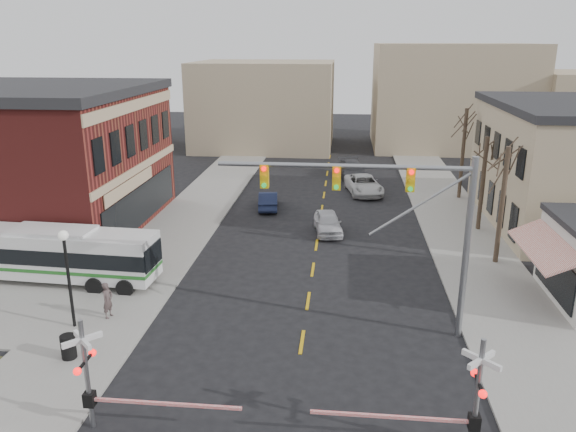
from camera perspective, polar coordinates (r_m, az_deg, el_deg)
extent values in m
plane|color=black|center=(23.05, 1.03, -15.17)|extent=(160.00, 160.00, 0.00)
cube|color=gray|center=(42.70, -9.49, 0.40)|extent=(5.00, 60.00, 0.12)
cube|color=gray|center=(42.00, 16.41, -0.38)|extent=(5.00, 60.00, 0.12)
cube|color=tan|center=(38.70, -14.85, 4.77)|extent=(0.10, 15.00, 0.50)
cube|color=tan|center=(38.05, -15.33, 10.79)|extent=(0.10, 15.00, 0.70)
cube|color=black|center=(39.30, -14.56, 1.21)|extent=(0.08, 13.00, 2.60)
cube|color=red|center=(29.60, 24.47, -2.74)|extent=(1.68, 6.00, 0.87)
cylinder|color=#382B21|center=(33.80, 20.90, 0.97)|extent=(0.28, 0.28, 6.75)
cylinder|color=#382B21|center=(39.55, 19.15, 3.11)|extent=(0.28, 0.28, 6.30)
cylinder|color=#382B21|center=(47.13, 17.33, 6.04)|extent=(0.28, 0.28, 7.20)
cube|color=silver|center=(32.23, -22.66, -3.49)|extent=(11.09, 2.95, 2.39)
cube|color=black|center=(32.19, -22.69, -3.26)|extent=(11.13, 2.99, 0.82)
cube|color=#226822|center=(32.44, -22.54, -4.47)|extent=(11.13, 2.99, 0.18)
cylinder|color=black|center=(32.65, -22.42, -5.44)|extent=(1.04, 2.42, 0.92)
cylinder|color=gray|center=(24.68, 17.66, -3.37)|extent=(0.28, 0.28, 8.00)
cylinder|color=gray|center=(23.13, 5.69, 5.07)|extent=(10.44, 0.20, 0.20)
cube|color=gold|center=(23.40, 12.33, 3.64)|extent=(0.35, 0.30, 1.00)
cube|color=gold|center=(23.24, 4.96, 3.89)|extent=(0.35, 0.30, 1.00)
cube|color=gold|center=(23.47, -2.40, 4.07)|extent=(0.35, 0.30, 1.00)
cylinder|color=gray|center=(20.08, -19.77, -14.98)|extent=(0.16, 0.16, 4.00)
cube|color=silver|center=(19.44, -20.16, -11.73)|extent=(1.00, 1.00, 0.18)
cube|color=silver|center=(19.44, -20.16, -11.73)|extent=(1.00, 1.00, 0.18)
sphere|color=#FF0C0C|center=(19.41, -20.62, -14.56)|extent=(0.26, 0.26, 0.26)
sphere|color=#FF0C0C|center=(20.25, -19.25, -12.99)|extent=(0.26, 0.26, 0.26)
cube|color=black|center=(20.57, -19.50, -17.11)|extent=(0.35, 0.35, 0.50)
cube|color=#FF0C0C|center=(19.69, -12.27, -18.14)|extent=(5.00, 0.10, 0.10)
cylinder|color=gray|center=(18.92, 18.65, -17.05)|extent=(0.16, 0.16, 4.00)
cube|color=silver|center=(18.23, 19.06, -13.66)|extent=(1.00, 1.00, 0.18)
cube|color=silver|center=(18.23, 19.06, -13.66)|extent=(1.00, 1.00, 0.18)
sphere|color=#FF0C0C|center=(18.20, 19.19, -16.71)|extent=(0.26, 0.26, 0.26)
sphere|color=#FF0C0C|center=(19.10, 18.44, -14.88)|extent=(0.26, 0.26, 0.26)
cube|color=black|center=(19.43, 18.38, -19.25)|extent=(0.35, 0.35, 0.50)
cube|color=#FF0C0C|center=(19.03, 10.26, -19.42)|extent=(5.00, 0.10, 0.10)
cylinder|color=black|center=(26.61, -21.33, -6.40)|extent=(0.14, 0.14, 4.18)
sphere|color=silver|center=(25.83, -21.87, -1.84)|extent=(0.44, 0.44, 0.44)
cylinder|color=black|center=(24.84, -21.41, -12.26)|extent=(0.60, 0.60, 1.00)
imported|color=silver|center=(37.73, 4.07, -0.66)|extent=(2.27, 4.37, 1.42)
imported|color=#1B2343|center=(43.08, -2.03, 1.62)|extent=(1.88, 4.18, 1.33)
imported|color=silver|center=(47.73, 7.69, 3.18)|extent=(3.55, 5.88, 1.53)
imported|color=#414246|center=(52.75, 6.54, 4.64)|extent=(3.12, 5.82, 1.60)
imported|color=#4D3E3D|center=(27.41, -17.85, -8.13)|extent=(0.53, 0.70, 1.72)
imported|color=#2D2C4D|center=(31.46, -15.29, -4.73)|extent=(0.93, 0.92, 1.51)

